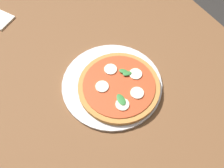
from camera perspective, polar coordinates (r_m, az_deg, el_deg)
name	(u,v)px	position (r m, az deg, el deg)	size (l,w,h in m)	color
ground_plane	(100,144)	(1.67, -2.60, -12.35)	(6.00, 6.00, 0.00)	#2D2B28
dining_table	(93,89)	(1.08, -3.93, -0.96)	(1.45, 1.19, 0.73)	brown
serving_tray	(112,85)	(0.99, 0.00, -0.12)	(0.36, 0.36, 0.01)	silver
pizza	(119,86)	(0.96, 1.48, -0.51)	(0.29, 0.29, 0.03)	#C6843F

